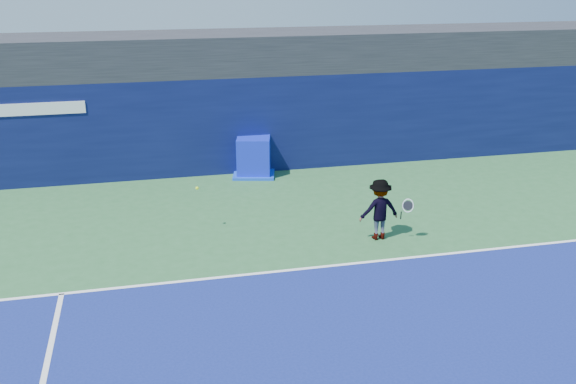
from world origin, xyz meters
name	(u,v)px	position (x,y,z in m)	size (l,w,h in m)	color
ground	(346,344)	(0.00, 0.00, 0.00)	(80.00, 80.00, 0.00)	#2A5D32
baseline	(303,269)	(0.00, 3.00, 0.01)	(24.00, 0.10, 0.01)	white
stadium_band	(239,52)	(0.00, 11.50, 3.60)	(36.00, 3.00, 1.20)	#222227
back_wall_assembly	(245,123)	(0.00, 10.50, 1.50)	(36.00, 1.03, 3.00)	#0B113D
equipment_cart	(254,158)	(0.12, 9.78, 0.55)	(1.52, 1.52, 1.21)	#0D1BBD
tennis_player	(379,209)	(2.17, 4.21, 0.74)	(1.22, 0.67, 1.49)	silver
tennis_ball	(197,188)	(-2.00, 5.64, 1.12)	(0.08, 0.08, 0.08)	#CBF21A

